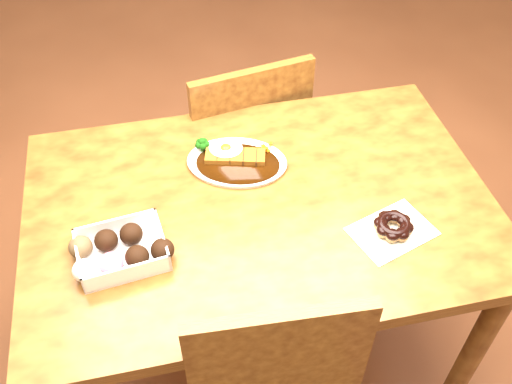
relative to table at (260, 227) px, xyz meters
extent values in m
plane|color=brown|center=(0.00, 0.00, -0.65)|extent=(6.00, 6.00, 0.00)
cube|color=#45200D|center=(0.00, 0.00, 0.08)|extent=(1.20, 0.80, 0.04)
cylinder|color=#45200D|center=(0.54, -0.34, -0.30)|extent=(0.06, 0.06, 0.71)
cylinder|color=#45200D|center=(-0.54, 0.34, -0.30)|extent=(0.06, 0.06, 0.71)
cylinder|color=#45200D|center=(0.54, 0.34, -0.30)|extent=(0.06, 0.06, 0.71)
cube|color=#45200D|center=(0.04, 0.60, -0.22)|extent=(0.49, 0.49, 0.04)
cylinder|color=#45200D|center=(0.18, 0.80, -0.45)|extent=(0.04, 0.04, 0.41)
cylinder|color=#45200D|center=(-0.16, 0.74, -0.45)|extent=(0.04, 0.04, 0.41)
cylinder|color=#45200D|center=(0.23, 0.46, -0.45)|extent=(0.04, 0.04, 0.41)
cylinder|color=#45200D|center=(-0.10, 0.40, -0.45)|extent=(0.04, 0.04, 0.41)
cube|color=#45200D|center=(0.07, 0.41, 0.02)|extent=(0.40, 0.10, 0.40)
cube|color=#45200D|center=(-0.05, -0.41, 0.02)|extent=(0.40, 0.05, 0.40)
ellipsoid|color=white|center=(-0.03, 0.15, 0.10)|extent=(0.32, 0.27, 0.01)
ellipsoid|color=black|center=(-0.03, 0.14, 0.11)|extent=(0.27, 0.22, 0.01)
cube|color=#6B380C|center=(-0.03, 0.16, 0.12)|extent=(0.17, 0.10, 0.02)
ellipsoid|color=white|center=(-0.06, 0.19, 0.13)|extent=(0.11, 0.11, 0.01)
ellipsoid|color=#FFB214|center=(-0.06, 0.19, 0.13)|extent=(0.03, 0.03, 0.02)
cube|color=white|center=(-0.35, -0.10, 0.13)|extent=(0.22, 0.18, 0.05)
ellipsoid|color=beige|center=(-0.44, -0.15, 0.13)|extent=(0.06, 0.06, 0.05)
ellipsoid|color=pink|center=(-0.38, -0.14, 0.13)|extent=(0.06, 0.06, 0.05)
ellipsoid|color=black|center=(-0.32, -0.14, 0.13)|extent=(0.06, 0.06, 0.05)
ellipsoid|color=black|center=(-0.26, -0.13, 0.13)|extent=(0.06, 0.06, 0.05)
ellipsoid|color=black|center=(-0.45, -0.08, 0.13)|extent=(0.06, 0.06, 0.05)
ellipsoid|color=black|center=(-0.39, -0.07, 0.13)|extent=(0.06, 0.06, 0.05)
ellipsoid|color=black|center=(-0.33, -0.07, 0.13)|extent=(0.06, 0.06, 0.05)
cube|color=silver|center=(0.30, -0.17, 0.10)|extent=(0.23, 0.19, 0.00)
torus|color=olive|center=(0.30, -0.17, 0.12)|extent=(0.12, 0.12, 0.03)
torus|color=black|center=(0.30, -0.17, 0.13)|extent=(0.11, 0.11, 0.02)
camera|label=1|loc=(-0.22, -0.98, 1.18)|focal=40.00mm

